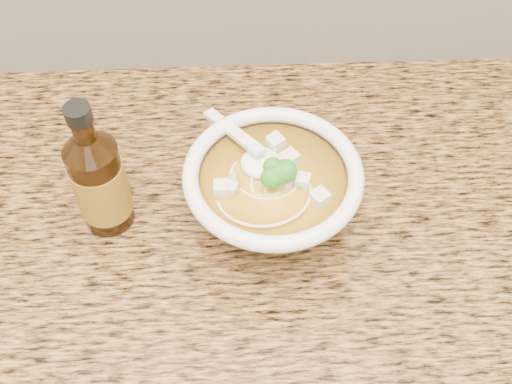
{
  "coord_description": "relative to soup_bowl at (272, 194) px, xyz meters",
  "views": [
    {
      "loc": [
        0.04,
        1.23,
        1.57
      ],
      "look_at": [
        0.06,
        1.69,
        0.95
      ],
      "focal_mm": 45.0,
      "sensor_mm": 36.0,
      "label": 1
    }
  ],
  "objects": [
    {
      "name": "cabinet",
      "position": [
        -0.08,
        -0.02,
        -0.52
      ],
      "size": [
        4.0,
        0.65,
        0.86
      ],
      "primitive_type": "cube",
      "color": "black",
      "rests_on": "ground"
    },
    {
      "name": "counter_slab",
      "position": [
        -0.08,
        -0.02,
        -0.07
      ],
      "size": [
        4.0,
        0.68,
        0.04
      ],
      "primitive_type": "cube",
      "color": "olive",
      "rests_on": "cabinet"
    },
    {
      "name": "soup_bowl",
      "position": [
        0.0,
        0.0,
        0.0
      ],
      "size": [
        0.21,
        0.22,
        0.12
      ],
      "rotation": [
        0.0,
        0.0,
        -0.17
      ],
      "color": "white",
      "rests_on": "counter_slab"
    },
    {
      "name": "hot_sauce_bottle",
      "position": [
        -0.21,
        0.01,
        0.02
      ],
      "size": [
        0.07,
        0.07,
        0.2
      ],
      "rotation": [
        0.0,
        0.0,
        0.11
      ],
      "color": "#381D07",
      "rests_on": "counter_slab"
    }
  ]
}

